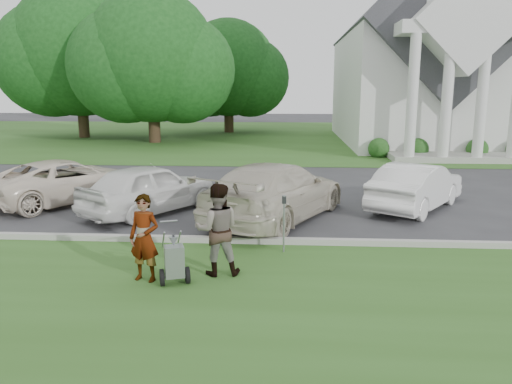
# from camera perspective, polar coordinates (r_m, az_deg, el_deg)

# --- Properties ---
(ground) EXTENTS (120.00, 120.00, 0.00)m
(ground) POSITION_cam_1_polar(r_m,az_deg,el_deg) (11.09, -0.44, -6.80)
(ground) COLOR #333335
(ground) RESTS_ON ground
(grass_strip) EXTENTS (80.00, 7.00, 0.01)m
(grass_strip) POSITION_cam_1_polar(r_m,az_deg,el_deg) (8.31, -1.93, -13.37)
(grass_strip) COLOR #31591E
(grass_strip) RESTS_ON ground
(church_lawn) EXTENTS (80.00, 30.00, 0.01)m
(church_lawn) POSITION_cam_1_polar(r_m,az_deg,el_deg) (37.65, 2.46, 6.42)
(church_lawn) COLOR #31591E
(church_lawn) RESTS_ON ground
(curb) EXTENTS (80.00, 0.18, 0.15)m
(curb) POSITION_cam_1_polar(r_m,az_deg,el_deg) (11.59, -0.25, -5.58)
(curb) COLOR #9E9E93
(curb) RESTS_ON ground
(church) EXTENTS (9.19, 19.00, 24.10)m
(church) POSITION_cam_1_polar(r_m,az_deg,el_deg) (34.68, 18.01, 15.23)
(church) COLOR white
(church) RESTS_ON ground
(tree_left) EXTENTS (10.63, 8.40, 9.71)m
(tree_left) POSITION_cam_1_polar(r_m,az_deg,el_deg) (33.67, -11.85, 14.25)
(tree_left) COLOR #332316
(tree_left) RESTS_ON ground
(tree_far) EXTENTS (11.64, 9.20, 10.73)m
(tree_far) POSITION_cam_1_polar(r_m,az_deg,el_deg) (38.48, -19.60, 14.37)
(tree_far) COLOR #332316
(tree_far) RESTS_ON ground
(tree_back) EXTENTS (9.61, 7.60, 8.89)m
(tree_back) POSITION_cam_1_polar(r_m,az_deg,el_deg) (40.76, -3.19, 13.47)
(tree_back) COLOR #332316
(tree_back) RESTS_ON ground
(striping_cart) EXTENTS (0.75, 1.14, 0.99)m
(striping_cart) POSITION_cam_1_polar(r_m,az_deg,el_deg) (9.29, -9.32, -7.93)
(striping_cart) COLOR black
(striping_cart) RESTS_ON ground
(person_left) EXTENTS (0.68, 0.53, 1.64)m
(person_left) POSITION_cam_1_polar(r_m,az_deg,el_deg) (9.44, -12.64, -5.24)
(person_left) COLOR #999999
(person_left) RESTS_ON ground
(person_right) EXTENTS (0.95, 0.79, 1.78)m
(person_right) POSITION_cam_1_polar(r_m,az_deg,el_deg) (9.52, -4.43, -4.38)
(person_right) COLOR #999999
(person_right) RESTS_ON ground
(parking_meter_near) EXTENTS (0.09, 0.08, 1.29)m
(parking_meter_near) POSITION_cam_1_polar(r_m,az_deg,el_deg) (10.80, 3.22, -2.84)
(parking_meter_near) COLOR gray
(parking_meter_near) RESTS_ON ground
(car_a) EXTENTS (4.66, 5.25, 1.35)m
(car_a) POSITION_cam_1_polar(r_m,az_deg,el_deg) (16.78, -20.85, 1.21)
(car_a) COLOR silver
(car_a) RESTS_ON ground
(car_b) EXTENTS (3.78, 4.47, 1.44)m
(car_b) POSITION_cam_1_polar(r_m,az_deg,el_deg) (14.61, -12.05, 0.44)
(car_b) COLOR white
(car_b) RESTS_ON ground
(car_c) EXTENTS (4.36, 5.86, 1.58)m
(car_c) POSITION_cam_1_polar(r_m,az_deg,el_deg) (13.52, 2.26, 0.07)
(car_c) COLOR beige
(car_c) RESTS_ON ground
(car_d) EXTENTS (3.55, 4.27, 1.38)m
(car_d) POSITION_cam_1_polar(r_m,az_deg,el_deg) (15.49, 17.87, 0.64)
(car_d) COLOR white
(car_d) RESTS_ON ground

